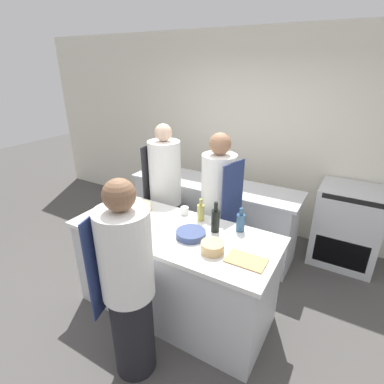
{
  "coord_description": "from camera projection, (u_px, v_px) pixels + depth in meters",
  "views": [
    {
      "loc": [
        1.37,
        -1.98,
        2.35
      ],
      "look_at": [
        0.0,
        0.35,
        1.19
      ],
      "focal_mm": 28.0,
      "sensor_mm": 36.0,
      "label": 1
    }
  ],
  "objects": [
    {
      "name": "bottle_olive_oil",
      "position": [
        215.0,
        220.0,
        2.7
      ],
      "size": [
        0.08,
        0.08,
        0.29
      ],
      "color": "black",
      "rests_on": "prep_counter"
    },
    {
      "name": "pass_counter",
      "position": [
        212.0,
        215.0,
        4.04
      ],
      "size": [
        2.24,
        0.61,
        0.94
      ],
      "color": "silver",
      "rests_on": "ground_plane"
    },
    {
      "name": "chef_at_prep_near",
      "position": [
        128.0,
        286.0,
        2.21
      ],
      "size": [
        0.44,
        0.43,
        1.69
      ],
      "rotation": [
        0.0,
        0.0,
        1.84
      ],
      "color": "black",
      "rests_on": "ground_plane"
    },
    {
      "name": "cutting_board",
      "position": [
        246.0,
        260.0,
        2.32
      ],
      "size": [
        0.31,
        0.2,
        0.01
      ],
      "color": "tan",
      "rests_on": "prep_counter"
    },
    {
      "name": "bottle_cooking_oil",
      "position": [
        147.0,
        219.0,
        2.74
      ],
      "size": [
        0.06,
        0.06,
        0.26
      ],
      "color": "#5B2319",
      "rests_on": "prep_counter"
    },
    {
      "name": "bowl_wooden_salad",
      "position": [
        122.0,
        222.0,
        2.82
      ],
      "size": [
        0.26,
        0.26,
        0.07
      ],
      "color": "#B7BABC",
      "rests_on": "prep_counter"
    },
    {
      "name": "ground_plane",
      "position": [
        175.0,
        307.0,
        3.14
      ],
      "size": [
        16.0,
        16.0,
        0.0
      ],
      "primitive_type": "plane",
      "color": "#4C4947"
    },
    {
      "name": "bowl_ceramic_blue",
      "position": [
        191.0,
        234.0,
        2.64
      ],
      "size": [
        0.26,
        0.26,
        0.06
      ],
      "color": "navy",
      "rests_on": "prep_counter"
    },
    {
      "name": "stockpot",
      "position": [
        158.0,
        162.0,
        4.25
      ],
      "size": [
        0.29,
        0.29,
        0.25
      ],
      "color": "silver",
      "rests_on": "pass_counter"
    },
    {
      "name": "wall_back",
      "position": [
        255.0,
        136.0,
        4.27
      ],
      "size": [
        8.0,
        0.06,
        2.8
      ],
      "color": "silver",
      "rests_on": "ground_plane"
    },
    {
      "name": "prep_counter",
      "position": [
        174.0,
        271.0,
        2.95
      ],
      "size": [
        1.96,
        0.83,
        0.94
      ],
      "color": "silver",
      "rests_on": "ground_plane"
    },
    {
      "name": "cup",
      "position": [
        185.0,
        211.0,
        3.04
      ],
      "size": [
        0.08,
        0.08,
        0.08
      ],
      "color": "white",
      "rests_on": "prep_counter"
    },
    {
      "name": "chef_at_pass_far",
      "position": [
        165.0,
        197.0,
        3.6
      ],
      "size": [
        0.39,
        0.37,
        1.75
      ],
      "rotation": [
        0.0,
        0.0,
        1.63
      ],
      "color": "black",
      "rests_on": "ground_plane"
    },
    {
      "name": "bowl_prep_small",
      "position": [
        140.0,
        208.0,
        3.1
      ],
      "size": [
        0.21,
        0.21,
        0.08
      ],
      "color": "tan",
      "rests_on": "prep_counter"
    },
    {
      "name": "chef_at_stove",
      "position": [
        218.0,
        211.0,
        3.29
      ],
      "size": [
        0.41,
        0.4,
        1.73
      ],
      "rotation": [
        0.0,
        0.0,
        -1.79
      ],
      "color": "black",
      "rests_on": "ground_plane"
    },
    {
      "name": "bottle_vinegar",
      "position": [
        201.0,
        212.0,
        2.9
      ],
      "size": [
        0.07,
        0.07,
        0.23
      ],
      "color": "#B2A84C",
      "rests_on": "prep_counter"
    },
    {
      "name": "oven_range",
      "position": [
        346.0,
        226.0,
        3.7
      ],
      "size": [
        0.74,
        0.61,
        1.01
      ],
      "color": "silver",
      "rests_on": "ground_plane"
    },
    {
      "name": "bowl_mixing_large",
      "position": [
        213.0,
        247.0,
        2.43
      ],
      "size": [
        0.19,
        0.19,
        0.09
      ],
      "color": "tan",
      "rests_on": "prep_counter"
    },
    {
      "name": "bottle_wine",
      "position": [
        241.0,
        222.0,
        2.72
      ],
      "size": [
        0.08,
        0.08,
        0.23
      ],
      "color": "#2D5175",
      "rests_on": "prep_counter"
    }
  ]
}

